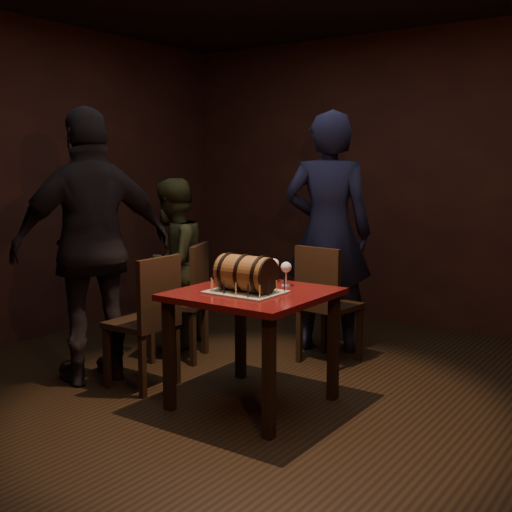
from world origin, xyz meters
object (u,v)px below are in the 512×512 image
at_px(person_left_front, 94,246).
at_px(wine_glass_mid, 274,265).
at_px(wine_glass_left, 253,264).
at_px(wine_glass_right, 286,268).
at_px(chair_back, 324,298).
at_px(person_left_rear, 172,264).
at_px(barrel_cake, 246,273).
at_px(person_back, 328,233).
at_px(chair_left_rear, 188,295).
at_px(pub_table, 253,308).
at_px(chair_left_front, 149,315).
at_px(pint_of_ale, 254,274).

bearing_deg(person_left_front, wine_glass_mid, 139.93).
bearing_deg(wine_glass_left, wine_glass_right, -5.76).
xyz_separation_m(wine_glass_mid, chair_back, (0.03, 0.66, -0.34)).
bearing_deg(person_left_rear, wine_glass_right, 59.75).
relative_size(wine_glass_mid, chair_back, 0.17).
bearing_deg(chair_back, person_left_rear, -166.35).
height_order(barrel_cake, wine_glass_left, barrel_cake).
bearing_deg(person_back, person_left_front, 35.58).
distance_m(chair_left_rear, person_back, 1.26).
relative_size(chair_back, chair_left_rear, 1.00).
relative_size(wine_glass_mid, person_left_rear, 0.11).
distance_m(wine_glass_left, wine_glass_mid, 0.15).
bearing_deg(wine_glass_mid, pub_table, -78.34).
relative_size(barrel_cake, chair_left_rear, 0.44).
height_order(chair_back, chair_left_front, same).
relative_size(pint_of_ale, chair_back, 0.16).
relative_size(wine_glass_left, person_left_rear, 0.11).
height_order(barrel_cake, chair_left_front, barrel_cake).
relative_size(pub_table, pint_of_ale, 6.00).
xyz_separation_m(chair_back, person_back, (-0.18, 0.37, 0.47)).
bearing_deg(pint_of_ale, barrel_cake, -64.94).
bearing_deg(person_back, chair_left_front, 47.30).
xyz_separation_m(wine_glass_right, person_back, (-0.30, 1.11, 0.12)).
distance_m(barrel_cake, wine_glass_left, 0.44).
bearing_deg(chair_left_front, person_back, 70.84).
bearing_deg(person_back, person_left_rear, 8.28).
relative_size(wine_glass_left, chair_left_front, 0.17).
height_order(wine_glass_mid, pint_of_ale, wine_glass_mid).
distance_m(barrel_cake, wine_glass_right, 0.36).
distance_m(chair_left_rear, chair_left_front, 0.70).
height_order(pint_of_ale, person_back, person_back).
bearing_deg(wine_glass_left, barrel_cake, -61.08).
relative_size(barrel_cake, chair_left_front, 0.44).
bearing_deg(wine_glass_mid, chair_left_rear, 170.48).
relative_size(wine_glass_mid, pint_of_ale, 1.07).
bearing_deg(barrel_cake, chair_back, 92.17).
relative_size(barrel_cake, person_back, 0.21).
height_order(chair_left_rear, person_left_front, person_left_front).
xyz_separation_m(wine_glass_right, chair_back, (-0.12, 0.74, -0.35)).
xyz_separation_m(wine_glass_right, chair_left_front, (-0.84, -0.43, -0.35)).
distance_m(wine_glass_mid, person_left_rear, 1.32).
height_order(chair_left_front, person_back, person_back).
xyz_separation_m(barrel_cake, chair_back, (-0.04, 1.09, -0.35)).
relative_size(wine_glass_right, person_left_rear, 0.11).
distance_m(wine_glass_left, chair_left_rear, 0.88).
bearing_deg(pint_of_ale, wine_glass_left, 127.98).
height_order(pub_table, chair_left_front, chair_left_front).
relative_size(barrel_cake, wine_glass_right, 2.53).
bearing_deg(person_back, barrel_cake, 75.14).
bearing_deg(pint_of_ale, person_left_front, -157.23).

